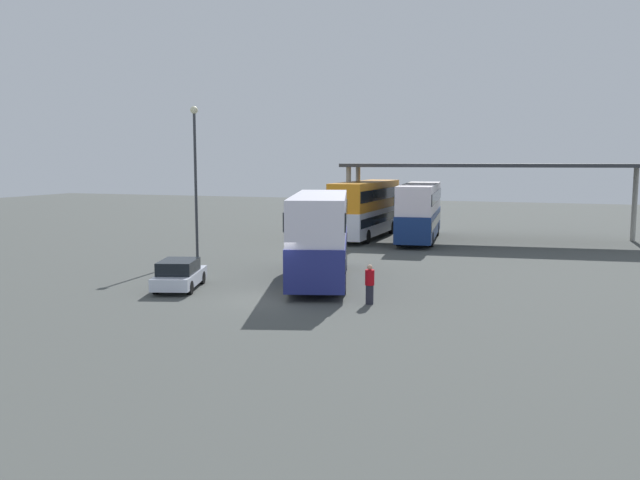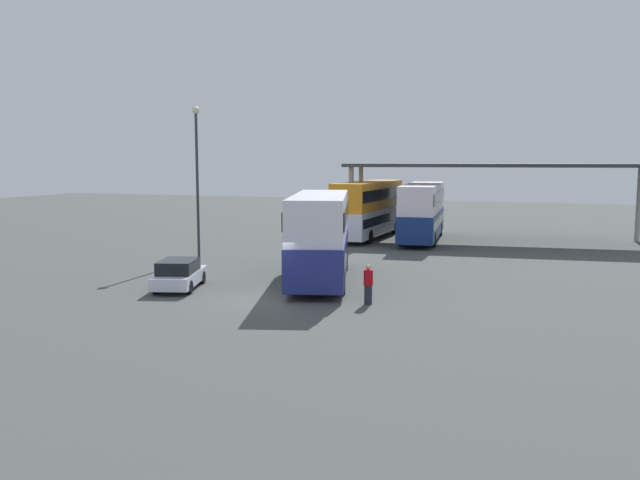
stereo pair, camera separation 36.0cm
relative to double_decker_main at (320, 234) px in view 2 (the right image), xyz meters
name	(u,v)px [view 2 (the right image)]	position (x,y,z in m)	size (l,w,h in m)	color
ground_plane	(271,298)	(-0.54, -4.56, -2.30)	(140.00, 140.00, 0.00)	#484B48
double_decker_main	(320,234)	(0.00, 0.00, 0.00)	(5.33, 10.39, 4.20)	navy
parked_hatchback	(179,274)	(-5.35, -4.05, -1.63)	(2.76, 4.27, 1.35)	silver
double_decker_near_canopy	(369,207)	(-2.67, 17.90, 0.02)	(2.73, 11.08, 4.23)	white
double_decker_mid_row	(422,210)	(1.46, 17.57, -0.04)	(3.60, 11.34, 4.12)	navy
depot_canopy	(495,169)	(6.33, 19.22, 2.91)	(21.87, 7.68, 5.58)	#33353A
lamppost_tall	(197,166)	(-9.19, 4.18, 3.21)	(0.44, 0.44, 8.92)	#33353A
pedestrian_waiting	(368,285)	(3.62, -4.19, -1.49)	(0.38, 0.38, 1.63)	#262633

